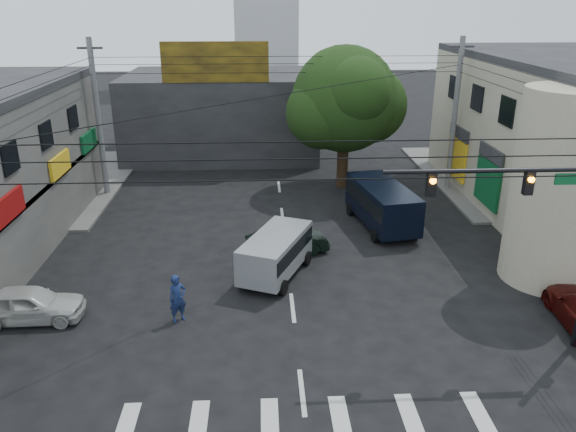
{
  "coord_description": "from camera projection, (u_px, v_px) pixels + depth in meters",
  "views": [
    {
      "loc": [
        -1.12,
        -16.87,
        11.09
      ],
      "look_at": [
        -0.08,
        4.0,
        3.03
      ],
      "focal_mm": 35.0,
      "sensor_mm": 36.0,
      "label": 1
    }
  ],
  "objects": [
    {
      "name": "ground",
      "position": [
        296.0,
        337.0,
        19.76
      ],
      "size": [
        160.0,
        160.0,
        0.0
      ],
      "primitive_type": "plane",
      "color": "black",
      "rests_on": "ground"
    },
    {
      "name": "sidewalk_far_right",
      "position": [
        548.0,
        177.0,
        37.34
      ],
      "size": [
        16.0,
        16.0,
        0.15
      ],
      "primitive_type": "cube",
      "color": "#514F4C",
      "rests_on": "ground"
    },
    {
      "name": "corner_column",
      "position": [
        563.0,
        189.0,
        22.56
      ],
      "size": [
        4.0,
        4.0,
        8.0
      ],
      "primitive_type": "cylinder",
      "color": "#9E967D",
      "rests_on": "ground"
    },
    {
      "name": "building_far",
      "position": [
        222.0,
        114.0,
        42.72
      ],
      "size": [
        14.0,
        10.0,
        6.0
      ],
      "primitive_type": "cube",
      "color": "#232326",
      "rests_on": "ground"
    },
    {
      "name": "billboard",
      "position": [
        215.0,
        62.0,
        36.61
      ],
      "size": [
        7.0,
        0.3,
        2.6
      ],
      "primitive_type": "cube",
      "color": "olive",
      "rests_on": "building_far"
    },
    {
      "name": "street_tree",
      "position": [
        345.0,
        100.0,
        33.82
      ],
      "size": [
        6.4,
        6.4,
        8.7
      ],
      "color": "black",
      "rests_on": "ground"
    },
    {
      "name": "traffic_gantry",
      "position": [
        549.0,
        215.0,
        17.45
      ],
      "size": [
        7.1,
        0.35,
        7.2
      ],
      "color": "black",
      "rests_on": "ground"
    },
    {
      "name": "utility_pole_far_left",
      "position": [
        99.0,
        120.0,
        32.53
      ],
      "size": [
        0.32,
        0.32,
        9.2
      ],
      "primitive_type": "cylinder",
      "color": "#59595B",
      "rests_on": "ground"
    },
    {
      "name": "utility_pole_far_right",
      "position": [
        455.0,
        116.0,
        33.5
      ],
      "size": [
        0.32,
        0.32,
        9.2
      ],
      "primitive_type": "cylinder",
      "color": "#59595B",
      "rests_on": "ground"
    },
    {
      "name": "dark_sedan",
      "position": [
        287.0,
        241.0,
        26.03
      ],
      "size": [
        3.17,
        4.43,
        1.25
      ],
      "primitive_type": "imported",
      "rotation": [
        0.0,
        0.0,
        1.83
      ],
      "color": "black",
      "rests_on": "ground"
    },
    {
      "name": "white_compact",
      "position": [
        29.0,
        304.0,
        20.56
      ],
      "size": [
        1.78,
        4.0,
        1.34
      ],
      "primitive_type": "imported",
      "rotation": [
        0.0,
        0.0,
        1.6
      ],
      "color": "#BBBAB6",
      "rests_on": "ground"
    },
    {
      "name": "silver_minivan",
      "position": [
        276.0,
        256.0,
        23.83
      ],
      "size": [
        5.67,
        5.01,
        1.87
      ],
      "primitive_type": null,
      "rotation": [
        0.0,
        0.0,
        1.16
      ],
      "color": "#929599",
      "rests_on": "ground"
    },
    {
      "name": "navy_van",
      "position": [
        382.0,
        206.0,
        29.03
      ],
      "size": [
        6.27,
        3.98,
        2.23
      ],
      "primitive_type": null,
      "rotation": [
        0.0,
        0.0,
        1.74
      ],
      "color": "black",
      "rests_on": "ground"
    },
    {
      "name": "traffic_officer",
      "position": [
        178.0,
        298.0,
        20.45
      ],
      "size": [
        1.06,
        1.04,
        1.83
      ],
      "primitive_type": "imported",
      "rotation": [
        0.0,
        0.0,
        0.56
      ],
      "color": "#15214A",
      "rests_on": "ground"
    }
  ]
}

